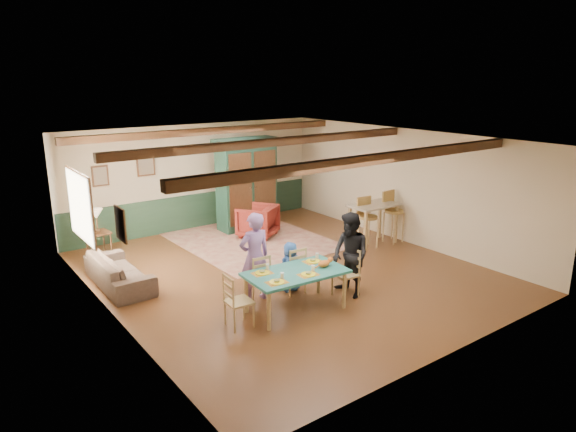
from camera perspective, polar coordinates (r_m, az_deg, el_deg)
floor at (r=10.57m, az=-0.21°, el=-6.19°), size 8.00×8.00×0.00m
wall_back at (r=13.52m, az=-10.28°, el=4.31°), size 7.00×0.02×2.70m
wall_left at (r=8.65m, az=-19.33°, el=-2.55°), size 0.02×8.00×2.70m
wall_right at (r=12.48m, az=12.90°, el=3.26°), size 0.02×8.00×2.70m
ceiling at (r=9.90m, az=-0.23°, el=8.51°), size 7.00×8.00×0.02m
wainscot_back at (r=13.70m, az=-10.07°, el=0.60°), size 6.95×0.03×0.90m
ceiling_beam_front at (r=8.19m, az=9.35°, el=6.23°), size 6.95×0.16×0.16m
ceiling_beam_mid at (r=10.24m, az=-1.56°, el=8.22°), size 6.95×0.16×0.16m
ceiling_beam_back at (r=12.45m, az=-8.49°, el=9.33°), size 6.95×0.16×0.16m
window_left at (r=10.19m, az=-22.15°, el=0.98°), size 0.06×1.60×1.30m
picture_left_wall at (r=7.99m, az=-18.08°, el=-0.88°), size 0.04×0.42×0.52m
picture_back_a at (r=12.90m, az=-15.52°, el=5.51°), size 0.45×0.04×0.55m
picture_back_b at (r=12.59m, az=-20.14°, el=4.20°), size 0.38×0.04×0.48m
dining_table at (r=8.78m, az=0.87°, el=-8.34°), size 1.74×1.04×0.70m
dining_chair_far_left at (r=9.10m, az=-3.47°, el=-6.86°), size 0.42×0.44×0.89m
dining_chair_far_right at (r=9.46m, az=0.52°, el=-5.95°), size 0.42×0.44×0.89m
dining_chair_end_left at (r=8.25m, az=-5.47°, el=-9.32°), size 0.44×0.42×0.89m
dining_chair_end_right at (r=9.34m, az=6.43°, el=-6.34°), size 0.44×0.42×0.89m
person_man at (r=9.03m, az=-3.74°, el=-4.57°), size 0.61×0.42×1.61m
person_woman at (r=9.28m, az=6.94°, el=-4.34°), size 0.63×0.79×1.54m
person_child at (r=9.51m, az=0.27°, el=-5.67°), size 0.48×0.33×0.94m
cat at (r=8.82m, az=4.02°, el=-5.21°), size 0.34×0.15×0.17m
place_setting_near_left at (r=8.19m, az=-1.25°, el=-7.07°), size 0.39×0.30×0.11m
place_setting_near_center at (r=8.50m, az=2.28°, el=-6.22°), size 0.39×0.30×0.11m
place_setting_far_left at (r=8.56m, az=-2.88°, el=-6.06°), size 0.39×0.30×0.11m
place_setting_far_right at (r=9.08m, az=2.78°, el=-4.78°), size 0.39×0.30×0.11m
area_rug at (r=12.50m, az=-4.00°, el=-2.75°), size 3.22×3.81×0.01m
armoire at (r=13.29m, az=-4.62°, el=3.57°), size 1.67×0.67×2.36m
armchair at (r=12.74m, az=-3.40°, el=-0.54°), size 1.19×1.20×0.80m
sofa at (r=10.32m, az=-18.26°, el=-5.83°), size 0.77×1.97×0.57m
end_table at (r=12.07m, az=-20.24°, el=-2.97°), size 0.51×0.51×0.57m
table_lamp at (r=11.92m, az=-20.48°, el=-0.49°), size 0.31×0.31×0.52m
counter_table at (r=12.28m, az=9.41°, el=-0.90°), size 1.17×0.68×0.98m
bar_stool_left at (r=11.99m, az=8.91°, el=-0.77°), size 0.46×0.50×1.18m
bar_stool_right at (r=12.49m, az=11.67°, el=-0.12°), size 0.47×0.51×1.23m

